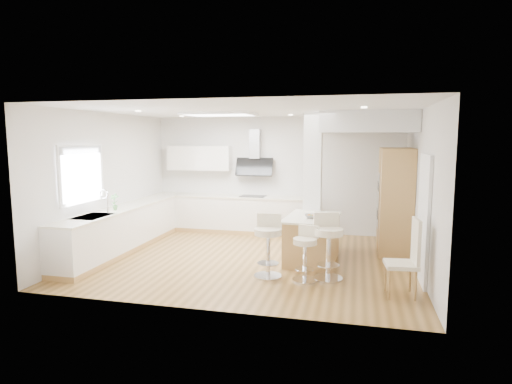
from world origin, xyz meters
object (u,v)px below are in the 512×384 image
(peninsula, at_px, (312,239))
(bar_stool_a, at_px, (268,242))
(dining_chair, at_px, (408,255))
(bar_stool_b, at_px, (305,250))
(bar_stool_c, at_px, (328,243))

(peninsula, distance_m, bar_stool_a, 1.25)
(bar_stool_a, bearing_deg, dining_chair, -15.92)
(peninsula, xyz_separation_m, bar_stool_a, (-0.62, -1.07, 0.16))
(bar_stool_b, height_order, dining_chair, dining_chair)
(bar_stool_a, xyz_separation_m, bar_stool_c, (0.97, 0.11, 0.02))
(bar_stool_b, xyz_separation_m, bar_stool_c, (0.35, 0.17, 0.11))
(bar_stool_a, height_order, bar_stool_b, bar_stool_a)
(peninsula, relative_size, bar_stool_b, 1.63)
(dining_chair, bearing_deg, bar_stool_b, 162.63)
(bar_stool_b, xyz_separation_m, dining_chair, (1.53, -0.32, 0.11))
(peninsula, distance_m, dining_chair, 2.13)
(peninsula, bearing_deg, dining_chair, -39.58)
(peninsula, bearing_deg, bar_stool_a, -116.22)
(bar_stool_a, xyz_separation_m, bar_stool_b, (0.63, -0.06, -0.09))
(peninsula, height_order, bar_stool_a, bar_stool_a)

